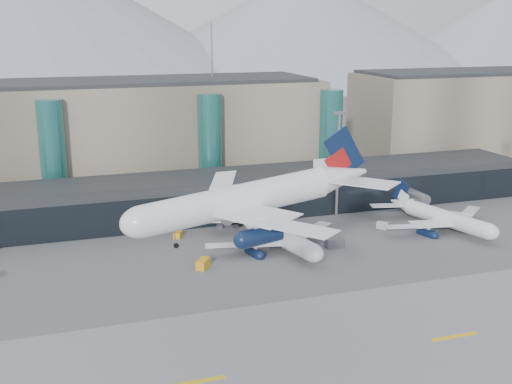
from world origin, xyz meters
TOP-DOWN VIEW (x-y plane):
  - ground at (0.00, 0.00)m, footprint 900.00×900.00m
  - runway_strip at (0.00, -15.00)m, footprint 400.00×40.00m
  - runway_markings at (-0.00, -15.00)m, footprint 128.00×1.00m
  - concourse at (-0.02, 57.73)m, footprint 170.00×27.00m
  - terminal_main at (-25.00, 90.00)m, footprint 130.00×30.00m
  - terminal_east at (95.00, 90.00)m, footprint 70.00×30.00m
  - teal_towers at (-14.99, 74.01)m, footprint 116.40×19.40m
  - mountain_ridge at (15.97, 380.00)m, footprint 910.00×400.00m
  - lightmast_mid at (30.00, 48.00)m, footprint 3.00×1.20m
  - hero_jet at (-9.10, -9.39)m, footprint 36.98×37.55m
  - jet_parked_mid at (7.46, 32.31)m, footprint 32.25×33.14m
  - jet_parked_right at (47.72, 32.27)m, footprint 31.40×32.57m
  - veh_b at (-10.40, 43.83)m, footprint 2.47×2.88m
  - veh_c at (19.63, 27.15)m, footprint 3.77×2.09m
  - veh_g at (35.69, 35.37)m, footprint 2.78×2.87m
  - veh_h at (-9.46, 24.25)m, footprint 3.43×3.76m

SIDE VIEW (x-z plane):
  - ground at x=0.00m, z-range 0.00..0.00m
  - runway_strip at x=0.00m, z-range 0.00..0.04m
  - runway_markings at x=0.00m, z-range 0.04..0.06m
  - veh_b at x=-10.40m, z-range 0.00..1.42m
  - veh_g at x=35.69m, z-range 0.00..1.48m
  - veh_h at x=-9.46m, z-range 0.00..1.86m
  - veh_c at x=19.63m, z-range 0.00..2.06m
  - jet_parked_right at x=47.72m, z-range -1.27..9.18m
  - jet_parked_mid at x=7.46m, z-range -1.30..9.36m
  - concourse at x=-0.02m, z-range -0.03..9.97m
  - teal_towers at x=-14.99m, z-range -8.99..37.01m
  - lightmast_mid at x=30.00m, z-range 1.62..27.22m
  - terminal_main at x=-25.00m, z-range -0.06..30.94m
  - terminal_east at x=95.00m, z-range -0.06..30.94m
  - hero_jet at x=-9.10m, z-range 18.16..30.28m
  - mountain_ridge at x=15.97m, z-range -9.26..100.74m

